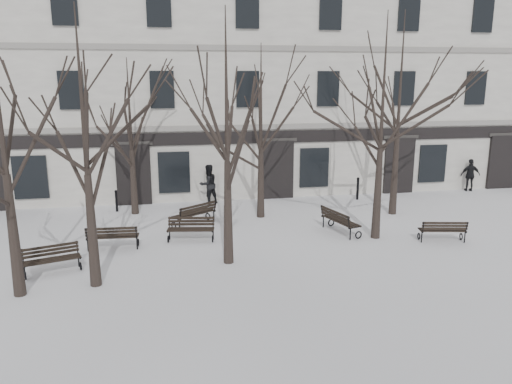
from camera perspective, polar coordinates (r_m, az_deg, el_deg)
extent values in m
plane|color=white|center=(17.15, -3.10, -7.49)|extent=(100.00, 100.00, 0.00)
cube|color=silver|center=(28.99, -6.66, 12.03)|extent=(40.00, 10.00, 11.00)
cube|color=gray|center=(24.10, -5.70, 7.30)|extent=(40.00, 0.12, 0.25)
cube|color=gray|center=(24.00, -5.91, 16.12)|extent=(40.00, 0.12, 0.25)
cube|color=black|center=(24.14, -5.67, 6.12)|extent=(40.00, 0.10, 0.60)
cube|color=black|center=(25.05, -24.37, 1.55)|extent=(1.50, 0.14, 2.00)
cube|color=black|center=(24.34, -13.81, 1.92)|extent=(1.60, 0.22, 2.90)
cube|color=#2D2B28|center=(24.06, -14.01, 5.41)|extent=(1.90, 0.08, 0.18)
cube|color=black|center=(24.30, -9.34, 2.23)|extent=(1.50, 0.14, 2.00)
cube|color=black|center=(24.91, 2.47, 2.55)|extent=(1.60, 0.22, 2.90)
cube|color=#2D2B28|center=(24.64, 2.53, 5.96)|extent=(1.90, 0.08, 0.18)
cube|color=black|center=(25.40, 6.66, 2.80)|extent=(1.50, 0.14, 2.00)
cube|color=black|center=(27.10, 16.01, 2.92)|extent=(1.60, 0.22, 2.90)
cube|color=#2D2B28|center=(26.85, 16.25, 6.05)|extent=(1.90, 0.08, 0.18)
cube|color=black|center=(28.00, 19.50, 3.09)|extent=(1.50, 0.14, 2.00)
cube|color=black|center=(30.24, 26.27, 3.09)|extent=(1.60, 0.22, 2.90)
cube|color=#2D2B28|center=(30.02, 26.60, 5.89)|extent=(1.90, 0.08, 0.18)
cube|color=black|center=(24.20, -20.36, 10.86)|extent=(1.10, 0.14, 1.70)
cube|color=black|center=(24.37, -21.07, 19.32)|extent=(1.10, 0.14, 1.70)
cube|color=black|center=(23.87, -10.68, 11.42)|extent=(1.10, 0.14, 1.70)
cube|color=black|center=(24.04, -11.06, 20.02)|extent=(1.10, 0.14, 1.70)
cube|color=black|center=(24.21, -0.97, 11.66)|extent=(1.10, 0.14, 1.70)
cube|color=black|center=(24.38, -1.01, 20.15)|extent=(1.10, 0.14, 1.70)
cube|color=black|center=(25.18, 8.23, 11.59)|extent=(1.10, 0.14, 1.70)
cube|color=black|center=(25.34, 8.51, 19.75)|extent=(1.10, 0.14, 1.70)
cube|color=black|center=(26.73, 16.55, 11.28)|extent=(1.10, 0.14, 1.70)
cube|color=black|center=(26.88, 17.07, 18.96)|extent=(1.10, 0.14, 1.70)
cube|color=black|center=(28.75, 23.81, 10.82)|extent=(1.10, 0.14, 1.70)
cube|color=black|center=(28.89, 24.50, 17.94)|extent=(1.10, 0.14, 1.70)
cone|color=black|center=(15.28, -25.96, -4.59)|extent=(0.34, 0.34, 3.48)
cone|color=black|center=(15.18, -18.23, -4.30)|extent=(0.34, 0.34, 3.33)
cone|color=black|center=(16.20, -3.22, -2.43)|extent=(0.34, 0.34, 3.39)
cone|color=black|center=(19.22, 13.73, -0.17)|extent=(0.34, 0.34, 3.47)
cone|color=black|center=(22.72, -13.82, 1.07)|extent=(0.34, 0.34, 2.85)
cone|color=black|center=(21.52, 0.55, 1.10)|extent=(0.34, 0.34, 3.08)
cone|color=black|center=(22.79, 15.57, 2.02)|extent=(0.34, 0.34, 3.65)
torus|color=black|center=(16.85, -24.85, -8.67)|extent=(0.13, 0.28, 0.27)
cylinder|color=black|center=(17.14, -24.96, -8.02)|extent=(0.05, 0.05, 0.43)
cube|color=black|center=(16.90, -24.99, -7.54)|extent=(0.21, 0.51, 0.05)
torus|color=black|center=(16.98, -19.40, -8.00)|extent=(0.13, 0.28, 0.27)
cylinder|color=black|center=(17.27, -19.61, -7.38)|extent=(0.05, 0.05, 0.43)
cube|color=black|center=(17.04, -19.57, -6.89)|extent=(0.21, 0.51, 0.05)
cube|color=black|center=(16.75, -22.19, -7.39)|extent=(1.65, 0.61, 0.03)
cube|color=black|center=(16.87, -22.25, -7.25)|extent=(1.65, 0.61, 0.03)
cube|color=black|center=(17.00, -22.30, -7.10)|extent=(1.65, 0.61, 0.03)
cube|color=black|center=(17.12, -22.35, -6.96)|extent=(1.65, 0.61, 0.03)
cube|color=black|center=(17.12, -22.40, -6.53)|extent=(1.63, 0.56, 0.09)
cube|color=black|center=(17.10, -22.44, -6.15)|extent=(1.63, 0.56, 0.09)
cube|color=black|center=(17.09, -22.48, -5.77)|extent=(1.63, 0.56, 0.09)
cylinder|color=black|center=(17.08, -25.11, -6.68)|extent=(0.08, 0.14, 0.47)
cylinder|color=black|center=(17.20, -19.76, -6.04)|extent=(0.08, 0.14, 0.47)
torus|color=black|center=(18.68, -13.31, -5.62)|extent=(0.07, 0.29, 0.29)
cylinder|color=black|center=(18.32, -13.44, -5.73)|extent=(0.05, 0.05, 0.45)
cube|color=black|center=(18.42, -13.42, -4.89)|extent=(0.08, 0.55, 0.05)
torus|color=black|center=(18.95, -18.44, -5.69)|extent=(0.07, 0.29, 0.29)
cylinder|color=black|center=(18.59, -18.66, -5.80)|extent=(0.05, 0.05, 0.45)
cube|color=black|center=(18.69, -18.61, -4.97)|extent=(0.08, 0.55, 0.05)
cube|color=black|center=(18.73, -15.94, -4.67)|extent=(1.80, 0.19, 0.03)
cube|color=black|center=(18.60, -16.00, -4.80)|extent=(1.80, 0.19, 0.03)
cube|color=black|center=(18.47, -16.06, -4.93)|extent=(1.80, 0.19, 0.03)
cube|color=black|center=(18.34, -16.13, -5.07)|extent=(1.80, 0.19, 0.03)
cube|color=black|center=(18.26, -16.17, -4.72)|extent=(1.79, 0.14, 0.09)
cube|color=black|center=(18.21, -16.21, -4.38)|extent=(1.79, 0.14, 0.09)
cube|color=black|center=(18.15, -16.24, -4.04)|extent=(1.79, 0.14, 0.09)
cylinder|color=black|center=(18.11, -13.54, -4.54)|extent=(0.05, 0.14, 0.50)
cylinder|color=black|center=(18.39, -18.81, -4.63)|extent=(0.05, 0.14, 0.50)
torus|color=black|center=(20.38, 22.39, -4.72)|extent=(0.10, 0.27, 0.27)
cylinder|color=black|center=(20.06, 22.75, -4.79)|extent=(0.05, 0.05, 0.42)
cube|color=black|center=(20.15, 22.63, -4.08)|extent=(0.15, 0.51, 0.05)
torus|color=black|center=(19.86, 18.11, -4.83)|extent=(0.10, 0.27, 0.27)
cylinder|color=black|center=(19.53, 18.41, -4.91)|extent=(0.05, 0.05, 0.42)
cube|color=black|center=(19.62, 18.31, -4.17)|extent=(0.15, 0.51, 0.05)
cube|color=black|center=(20.05, 20.31, -3.91)|extent=(1.66, 0.42, 0.03)
cube|color=black|center=(19.94, 20.43, -4.02)|extent=(1.66, 0.42, 0.03)
cube|color=black|center=(19.82, 20.56, -4.13)|extent=(1.66, 0.42, 0.03)
cube|color=black|center=(19.70, 20.68, -4.24)|extent=(1.66, 0.42, 0.03)
cube|color=black|center=(19.63, 20.74, -3.93)|extent=(1.65, 0.37, 0.08)
cube|color=black|center=(19.58, 20.79, -3.64)|extent=(1.65, 0.37, 0.08)
cube|color=black|center=(19.53, 20.84, -3.34)|extent=(1.65, 0.37, 0.08)
cylinder|color=black|center=(19.89, 22.93, -3.77)|extent=(0.06, 0.14, 0.46)
cylinder|color=black|center=(19.35, 18.56, -3.86)|extent=(0.06, 0.14, 0.46)
torus|color=black|center=(18.84, -9.99, -5.32)|extent=(0.09, 0.28, 0.28)
cylinder|color=black|center=(19.14, -9.85, -4.75)|extent=(0.05, 0.05, 0.44)
cube|color=black|center=(18.91, -9.95, -4.29)|extent=(0.13, 0.53, 0.05)
torus|color=black|center=(18.65, -4.98, -5.35)|extent=(0.09, 0.28, 0.28)
cylinder|color=black|center=(18.96, -4.92, -4.78)|extent=(0.05, 0.05, 0.44)
cube|color=black|center=(18.73, -4.96, -4.31)|extent=(0.13, 0.53, 0.05)
cube|color=black|center=(18.59, -7.54, -4.44)|extent=(1.73, 0.37, 0.03)
cube|color=black|center=(18.72, -7.50, -4.32)|extent=(1.73, 0.37, 0.03)
cube|color=black|center=(18.85, -7.45, -4.19)|extent=(1.73, 0.37, 0.03)
cube|color=black|center=(18.98, -7.41, -4.07)|extent=(1.73, 0.37, 0.03)
cube|color=black|center=(18.98, -7.41, -3.67)|extent=(1.72, 0.32, 0.09)
cube|color=black|center=(18.96, -7.41, -3.32)|extent=(1.72, 0.32, 0.09)
cube|color=black|center=(18.95, -7.41, -2.97)|extent=(1.72, 0.32, 0.09)
cylinder|color=black|center=(19.09, -9.86, -3.51)|extent=(0.06, 0.14, 0.48)
cylinder|color=black|center=(18.91, -4.92, -3.52)|extent=(0.06, 0.14, 0.48)
torus|color=black|center=(21.51, -5.52, -2.79)|extent=(0.23, 0.28, 0.31)
cylinder|color=black|center=(21.20, -4.84, -2.75)|extent=(0.05, 0.05, 0.48)
cube|color=black|center=(21.28, -5.20, -2.03)|extent=(0.39, 0.51, 0.05)
torus|color=black|center=(20.41, -9.40, -3.79)|extent=(0.23, 0.28, 0.31)
cylinder|color=black|center=(20.09, -8.74, -3.77)|extent=(0.05, 0.05, 0.48)
cube|color=black|center=(20.17, -9.10, -3.00)|extent=(0.39, 0.51, 0.05)
cube|color=black|center=(20.88, -7.51, -2.32)|extent=(1.62, 1.21, 0.04)
cube|color=black|center=(20.77, -7.25, -2.40)|extent=(1.62, 1.21, 0.04)
cube|color=black|center=(20.66, -6.98, -2.48)|extent=(1.62, 1.21, 0.04)
cube|color=black|center=(20.54, -6.72, -2.56)|extent=(1.62, 1.21, 0.04)
cube|color=black|center=(20.47, -6.65, -2.21)|extent=(1.59, 1.16, 0.10)
cube|color=black|center=(20.42, -6.62, -1.87)|extent=(1.59, 1.16, 0.10)
cube|color=black|center=(20.37, -6.59, -1.53)|extent=(1.59, 1.16, 0.10)
cylinder|color=black|center=(21.02, -4.71, -1.60)|extent=(0.12, 0.15, 0.53)
cylinder|color=black|center=(19.90, -8.63, -2.57)|extent=(0.12, 0.15, 0.53)
torus|color=black|center=(19.37, 11.63, -4.83)|extent=(0.31, 0.13, 0.31)
cylinder|color=black|center=(19.11, 10.73, -4.74)|extent=(0.05, 0.05, 0.48)
cube|color=black|center=(19.16, 11.22, -3.98)|extent=(0.58, 0.21, 0.05)
torus|color=black|center=(20.75, 8.59, -3.48)|extent=(0.31, 0.13, 0.31)
cylinder|color=black|center=(20.52, 7.71, -3.38)|extent=(0.05, 0.05, 0.48)
cube|color=black|center=(20.56, 8.18, -2.67)|extent=(0.58, 0.21, 0.05)
cube|color=black|center=(19.98, 10.19, -3.15)|extent=(0.61, 1.87, 0.04)
cube|color=black|center=(19.89, 9.85, -3.21)|extent=(0.61, 1.87, 0.04)
cube|color=black|center=(19.81, 9.49, -3.26)|extent=(0.61, 1.87, 0.04)
cube|color=black|center=(19.72, 9.14, -3.32)|extent=(0.61, 1.87, 0.04)
cube|color=black|center=(19.66, 9.05, -2.95)|extent=(0.55, 1.86, 0.10)
cube|color=black|center=(19.61, 9.01, -2.60)|extent=(0.55, 1.86, 0.10)
cube|color=black|center=(19.57, 8.97, -2.25)|extent=(0.55, 1.86, 0.10)
cylinder|color=black|center=(18.93, 10.58, -3.48)|extent=(0.16, 0.08, 0.53)
cylinder|color=black|center=(20.35, 7.55, -2.19)|extent=(0.16, 0.08, 0.53)
cylinder|color=black|center=(23.49, -15.66, -1.07)|extent=(0.11, 0.11, 0.92)
sphere|color=black|center=(23.39, -15.73, 0.06)|extent=(0.13, 0.13, 0.13)
cylinder|color=black|center=(25.30, 11.54, 0.30)|extent=(0.12, 0.12, 1.04)
sphere|color=black|center=(25.19, 11.60, 1.50)|extent=(0.15, 0.15, 0.15)
imported|color=black|center=(24.23, -5.42, -1.32)|extent=(1.15, 1.06, 1.91)
imported|color=black|center=(29.07, 23.14, 0.11)|extent=(1.08, 0.63, 1.73)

